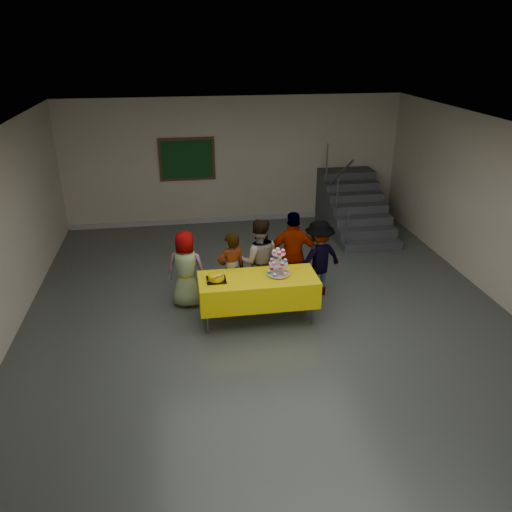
# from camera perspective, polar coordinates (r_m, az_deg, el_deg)

# --- Properties ---
(room_shell) EXTENTS (10.00, 10.04, 3.02)m
(room_shell) POSITION_cam_1_polar(r_m,az_deg,el_deg) (7.15, 2.18, 6.53)
(room_shell) COLOR #4C514C
(room_shell) RESTS_ON ground
(bake_table) EXTENTS (1.88, 0.78, 0.77)m
(bake_table) POSITION_cam_1_polar(r_m,az_deg,el_deg) (7.96, 0.23, -3.83)
(bake_table) COLOR #595960
(bake_table) RESTS_ON ground
(cupcake_stand) EXTENTS (0.38, 0.38, 0.44)m
(cupcake_stand) POSITION_cam_1_polar(r_m,az_deg,el_deg) (7.88, 2.58, -1.01)
(cupcake_stand) COLOR silver
(cupcake_stand) RESTS_ON bake_table
(bear_cake) EXTENTS (0.32, 0.36, 0.12)m
(bear_cake) POSITION_cam_1_polar(r_m,az_deg,el_deg) (7.77, -4.57, -2.40)
(bear_cake) COLOR black
(bear_cake) RESTS_ON bake_table
(schoolchild_a) EXTENTS (0.73, 0.56, 1.34)m
(schoolchild_a) POSITION_cam_1_polar(r_m,az_deg,el_deg) (8.45, -8.01, -1.49)
(schoolchild_a) COLOR slate
(schoolchild_a) RESTS_ON ground
(schoolchild_b) EXTENTS (0.56, 0.44, 1.34)m
(schoolchild_b) POSITION_cam_1_polar(r_m,az_deg,el_deg) (8.33, -2.81, -1.65)
(schoolchild_b) COLOR slate
(schoolchild_b) RESTS_ON ground
(schoolchild_c) EXTENTS (0.77, 0.62, 1.50)m
(schoolchild_c) POSITION_cam_1_polar(r_m,az_deg,el_deg) (8.47, 0.31, -0.55)
(schoolchild_c) COLOR slate
(schoolchild_c) RESTS_ON ground
(schoolchild_d) EXTENTS (0.98, 0.53, 1.58)m
(schoolchild_d) POSITION_cam_1_polar(r_m,az_deg,el_deg) (8.59, 4.29, 0.01)
(schoolchild_d) COLOR slate
(schoolchild_d) RESTS_ON ground
(schoolchild_e) EXTENTS (1.01, 0.76, 1.39)m
(schoolchild_e) POSITION_cam_1_polar(r_m,az_deg,el_deg) (8.76, 7.16, -0.29)
(schoolchild_e) COLOR slate
(schoolchild_e) RESTS_ON ground
(staircase) EXTENTS (1.30, 2.40, 2.04)m
(staircase) POSITION_cam_1_polar(r_m,az_deg,el_deg) (12.13, 10.89, 5.43)
(staircase) COLOR #424447
(staircase) RESTS_ON ground
(noticeboard) EXTENTS (1.30, 0.05, 1.00)m
(noticeboard) POSITION_cam_1_polar(r_m,az_deg,el_deg) (11.93, -7.88, 10.89)
(noticeboard) COLOR #472B16
(noticeboard) RESTS_ON ground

